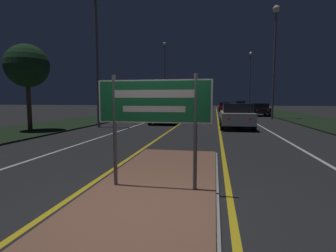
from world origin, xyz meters
name	(u,v)px	position (x,y,z in m)	size (l,w,h in m)	color
ground_plane	(145,206)	(0.00, 0.00, 0.00)	(160.00, 160.00, 0.00)	#232326
median_island	(154,190)	(0.00, 0.70, 0.04)	(2.45, 7.54, 0.10)	#999993
verge_left	(105,118)	(-9.50, 20.00, 0.04)	(5.00, 100.00, 0.08)	black
verge_right	(314,120)	(9.50, 20.00, 0.04)	(5.00, 100.00, 0.08)	black
centre_line_yellow_left	(192,116)	(-1.41, 25.00, 0.00)	(0.12, 70.00, 0.01)	gold
centre_line_yellow_right	(217,116)	(1.41, 25.00, 0.00)	(0.12, 70.00, 0.01)	gold
lane_line_white_left	(167,116)	(-4.20, 25.00, 0.00)	(0.12, 70.00, 0.01)	silver
lane_line_white_right	(244,116)	(4.20, 25.00, 0.00)	(0.12, 70.00, 0.01)	silver
edge_line_white_left	(141,115)	(-7.20, 25.00, 0.00)	(0.10, 70.00, 0.01)	silver
edge_line_white_right	(273,117)	(7.20, 25.00, 0.00)	(0.10, 70.00, 0.01)	silver
highway_sign	(154,107)	(0.00, 0.70, 1.63)	(2.16, 0.07, 2.14)	#56565B
streetlight_left_near	(97,44)	(-6.25, 11.73, 5.24)	(0.46, 0.46, 8.53)	#56565B
streetlight_left_far	(165,71)	(-6.31, 34.59, 6.05)	(0.45, 0.45, 10.20)	#56565B
streetlight_right_near	(275,42)	(6.31, 21.23, 6.90)	(0.61, 0.61, 10.07)	#56565B
streetlight_right_far	(250,74)	(6.33, 38.07, 5.64)	(0.49, 0.49, 9.01)	#56565B
car_receding_0	(236,115)	(2.44, 12.65, 0.81)	(2.01, 4.31, 1.54)	silver
car_receding_1	(259,109)	(5.97, 26.16, 0.74)	(1.88, 4.07, 1.39)	black
car_receding_2	(225,107)	(2.62, 37.71, 0.74)	(1.88, 4.84, 1.39)	maroon
car_receding_3	(240,105)	(5.91, 48.49, 0.80)	(2.03, 4.34, 1.54)	navy
car_approaching_0	(165,114)	(-2.56, 15.36, 0.71)	(1.94, 4.30, 1.35)	#4C514C
car_approaching_1	(180,109)	(-2.89, 26.41, 0.76)	(1.87, 4.44, 1.44)	silver
car_approaching_2	(194,106)	(-2.57, 42.19, 0.77)	(1.95, 4.59, 1.45)	silver
roadside_palm_left	(27,66)	(-9.03, 8.89, 3.60)	(2.33, 2.33, 4.71)	#4C3823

